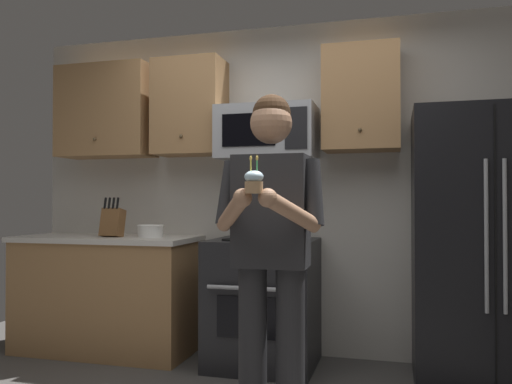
# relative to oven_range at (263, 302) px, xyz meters

# --- Properties ---
(wall_back) EXTENTS (4.40, 0.10, 2.60)m
(wall_back) POSITION_rel_oven_range_xyz_m (0.15, 0.39, 0.84)
(wall_back) COLOR beige
(wall_back) RESTS_ON ground
(oven_range) EXTENTS (0.76, 0.70, 0.93)m
(oven_range) POSITION_rel_oven_range_xyz_m (0.00, 0.00, 0.00)
(oven_range) COLOR black
(oven_range) RESTS_ON ground
(microwave) EXTENTS (0.74, 0.41, 0.40)m
(microwave) POSITION_rel_oven_range_xyz_m (0.00, 0.12, 1.26)
(microwave) COLOR #9EA0A5
(refrigerator) EXTENTS (0.90, 0.75, 1.80)m
(refrigerator) POSITION_rel_oven_range_xyz_m (1.50, -0.04, 0.44)
(refrigerator) COLOR black
(refrigerator) RESTS_ON ground
(cabinet_row_upper) EXTENTS (2.78, 0.36, 0.76)m
(cabinet_row_upper) POSITION_rel_oven_range_xyz_m (-0.57, 0.17, 1.49)
(cabinet_row_upper) COLOR #9E7247
(counter_left) EXTENTS (1.44, 0.66, 0.92)m
(counter_left) POSITION_rel_oven_range_xyz_m (-1.30, 0.02, 0.00)
(counter_left) COLOR #9E7247
(counter_left) RESTS_ON ground
(knife_block) EXTENTS (0.16, 0.15, 0.32)m
(knife_block) POSITION_rel_oven_range_xyz_m (-1.22, -0.03, 0.57)
(knife_block) COLOR brown
(knife_block) RESTS_ON counter_left
(bowl_large_white) EXTENTS (0.21, 0.21, 0.10)m
(bowl_large_white) POSITION_rel_oven_range_xyz_m (-0.92, 0.02, 0.51)
(bowl_large_white) COLOR white
(bowl_large_white) RESTS_ON counter_left
(person) EXTENTS (0.60, 0.48, 1.76)m
(person) POSITION_rel_oven_range_xyz_m (0.31, -1.07, 0.53)
(person) COLOR #262628
(person) RESTS_ON ground
(cupcake) EXTENTS (0.09, 0.09, 0.17)m
(cupcake) POSITION_rel_oven_range_xyz_m (0.31, -1.40, 0.83)
(cupcake) COLOR #A87F56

